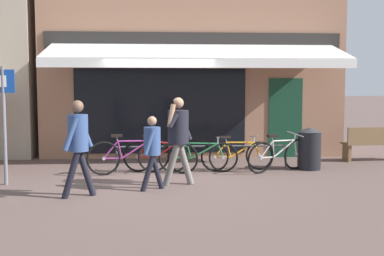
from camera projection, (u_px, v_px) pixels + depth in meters
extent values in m
plane|color=brown|center=(160.00, 179.00, 9.86)|extent=(160.00, 160.00, 0.00)
cube|color=#9E7056|center=(191.00, 64.00, 13.98)|extent=(8.07, 3.00, 5.08)
cube|color=black|center=(161.00, 111.00, 12.52)|extent=(4.44, 0.04, 2.20)
cube|color=#143D28|center=(285.00, 118.00, 12.77)|extent=(0.90, 0.04, 2.10)
cube|color=#282623|center=(195.00, 41.00, 12.42)|extent=(7.67, 0.06, 0.44)
cube|color=white|center=(197.00, 51.00, 11.64)|extent=(7.26, 1.68, 0.50)
cube|color=white|center=(200.00, 63.00, 10.84)|extent=(7.26, 0.03, 0.20)
cylinder|color=#47494F|center=(202.00, 146.00, 10.75)|extent=(3.91, 0.04, 0.04)
cylinder|color=#47494F|center=(117.00, 159.00, 10.64)|extent=(0.04, 0.04, 0.55)
cylinder|color=#47494F|center=(286.00, 158.00, 10.92)|extent=(0.04, 0.04, 0.55)
torus|color=black|center=(154.00, 156.00, 10.55)|extent=(0.73, 0.29, 0.73)
cylinder|color=#9E9EA3|center=(154.00, 156.00, 10.55)|extent=(0.08, 0.08, 0.07)
torus|color=black|center=(104.00, 159.00, 10.18)|extent=(0.73, 0.29, 0.73)
cylinder|color=#9E9EA3|center=(104.00, 159.00, 10.18)|extent=(0.08, 0.08, 0.07)
cylinder|color=#892D7A|center=(135.00, 150.00, 10.38)|extent=(0.60, 0.18, 0.39)
cylinder|color=#892D7A|center=(133.00, 141.00, 10.34)|extent=(0.66, 0.22, 0.05)
cylinder|color=#892D7A|center=(120.00, 150.00, 10.27)|extent=(0.12, 0.09, 0.39)
cylinder|color=#892D7A|center=(113.00, 158.00, 10.24)|extent=(0.38, 0.14, 0.05)
cylinder|color=#892D7A|center=(111.00, 150.00, 10.20)|extent=(0.33, 0.10, 0.38)
cylinder|color=#892D7A|center=(151.00, 148.00, 10.50)|extent=(0.15, 0.10, 0.35)
cylinder|color=#9E9EA3|center=(117.00, 139.00, 10.21)|extent=(0.06, 0.05, 0.11)
cube|color=black|center=(116.00, 136.00, 10.20)|extent=(0.26, 0.16, 0.06)
cylinder|color=#9E9EA3|center=(149.00, 138.00, 10.45)|extent=(0.03, 0.04, 0.14)
cylinder|color=#9E9EA3|center=(149.00, 134.00, 10.44)|extent=(0.16, 0.51, 0.06)
torus|color=black|center=(183.00, 158.00, 10.37)|extent=(0.68, 0.27, 0.69)
cylinder|color=#9E9EA3|center=(183.00, 158.00, 10.37)|extent=(0.09, 0.08, 0.07)
torus|color=black|center=(138.00, 157.00, 10.58)|extent=(0.68, 0.27, 0.69)
cylinder|color=#9E9EA3|center=(138.00, 157.00, 10.58)|extent=(0.09, 0.08, 0.07)
cylinder|color=#B21E1E|center=(165.00, 151.00, 10.43)|extent=(0.55, 0.21, 0.37)
cylinder|color=#B21E1E|center=(163.00, 143.00, 10.41)|extent=(0.61, 0.21, 0.05)
cylinder|color=#B21E1E|center=(151.00, 150.00, 10.49)|extent=(0.11, 0.03, 0.36)
cylinder|color=#B21E1E|center=(145.00, 157.00, 10.55)|extent=(0.35, 0.13, 0.05)
cylinder|color=#B21E1E|center=(144.00, 149.00, 10.53)|extent=(0.30, 0.14, 0.36)
cylinder|color=#B21E1E|center=(180.00, 151.00, 10.36)|extent=(0.15, 0.05, 0.33)
cylinder|color=#9E9EA3|center=(149.00, 140.00, 10.47)|extent=(0.06, 0.03, 0.11)
cube|color=black|center=(148.00, 136.00, 10.46)|extent=(0.26, 0.17, 0.06)
cylinder|color=#9E9EA3|center=(177.00, 140.00, 10.33)|extent=(0.03, 0.04, 0.14)
cylinder|color=#9E9EA3|center=(177.00, 137.00, 10.32)|extent=(0.17, 0.51, 0.06)
torus|color=black|center=(223.00, 157.00, 10.61)|extent=(0.65, 0.13, 0.65)
cylinder|color=#9E9EA3|center=(223.00, 157.00, 10.61)|extent=(0.07, 0.07, 0.08)
torus|color=black|center=(173.00, 158.00, 10.55)|extent=(0.65, 0.13, 0.65)
cylinder|color=#9E9EA3|center=(173.00, 158.00, 10.55)|extent=(0.07, 0.07, 0.08)
cylinder|color=#23703D|center=(204.00, 151.00, 10.59)|extent=(0.62, 0.06, 0.35)
cylinder|color=#23703D|center=(202.00, 143.00, 10.59)|extent=(0.68, 0.05, 0.05)
cylinder|color=#23703D|center=(189.00, 151.00, 10.58)|extent=(0.13, 0.08, 0.34)
cylinder|color=#23703D|center=(182.00, 158.00, 10.56)|extent=(0.39, 0.04, 0.05)
cylinder|color=#23703D|center=(180.00, 150.00, 10.57)|extent=(0.33, 0.06, 0.34)
cylinder|color=#23703D|center=(221.00, 150.00, 10.61)|extent=(0.16, 0.08, 0.32)
cylinder|color=#9E9EA3|center=(186.00, 141.00, 10.58)|extent=(0.06, 0.04, 0.11)
cube|color=black|center=(186.00, 138.00, 10.58)|extent=(0.24, 0.11, 0.06)
cylinder|color=#9E9EA3|center=(218.00, 140.00, 10.61)|extent=(0.03, 0.04, 0.14)
cylinder|color=#9E9EA3|center=(218.00, 137.00, 10.61)|extent=(0.03, 0.52, 0.08)
torus|color=black|center=(259.00, 156.00, 10.92)|extent=(0.66, 0.22, 0.65)
cylinder|color=#9E9EA3|center=(259.00, 156.00, 10.92)|extent=(0.08, 0.08, 0.08)
torus|color=black|center=(215.00, 157.00, 10.72)|extent=(0.66, 0.22, 0.65)
cylinder|color=#9E9EA3|center=(215.00, 157.00, 10.72)|extent=(0.08, 0.08, 0.08)
cylinder|color=orange|center=(242.00, 150.00, 10.85)|extent=(0.58, 0.15, 0.34)
cylinder|color=orange|center=(240.00, 142.00, 10.85)|extent=(0.64, 0.11, 0.05)
cylinder|color=orange|center=(229.00, 150.00, 10.79)|extent=(0.13, 0.08, 0.34)
cylinder|color=orange|center=(223.00, 157.00, 10.75)|extent=(0.37, 0.08, 0.05)
cylinder|color=orange|center=(221.00, 150.00, 10.75)|extent=(0.31, 0.12, 0.34)
cylinder|color=orange|center=(257.00, 149.00, 10.91)|extent=(0.16, 0.07, 0.31)
cylinder|color=#9E9EA3|center=(226.00, 140.00, 10.79)|extent=(0.06, 0.04, 0.11)
cube|color=black|center=(225.00, 137.00, 10.79)|extent=(0.25, 0.13, 0.06)
cylinder|color=#9E9EA3|center=(254.00, 139.00, 10.92)|extent=(0.03, 0.05, 0.14)
cylinder|color=#9E9EA3|center=(254.00, 136.00, 10.92)|extent=(0.09, 0.52, 0.10)
torus|color=black|center=(296.00, 154.00, 10.90)|extent=(0.70, 0.46, 0.71)
cylinder|color=#9E9EA3|center=(296.00, 154.00, 10.90)|extent=(0.09, 0.09, 0.08)
torus|color=black|center=(261.00, 158.00, 10.36)|extent=(0.70, 0.46, 0.71)
cylinder|color=#9E9EA3|center=(261.00, 158.00, 10.36)|extent=(0.09, 0.09, 0.08)
cylinder|color=#BCB7B2|center=(284.00, 149.00, 10.66)|extent=(0.55, 0.25, 0.38)
cylinder|color=#BCB7B2|center=(284.00, 141.00, 10.60)|extent=(0.58, 0.33, 0.05)
cylinder|color=#BCB7B2|center=(273.00, 149.00, 10.49)|extent=(0.09, 0.13, 0.38)
cylinder|color=#BCB7B2|center=(267.00, 157.00, 10.46)|extent=(0.34, 0.20, 0.05)
cylinder|color=#BCB7B2|center=(267.00, 149.00, 10.40)|extent=(0.31, 0.13, 0.37)
cylinder|color=#BCB7B2|center=(295.00, 147.00, 10.84)|extent=(0.13, 0.14, 0.34)
cylinder|color=#9E9EA3|center=(272.00, 139.00, 10.42)|extent=(0.05, 0.06, 0.11)
cube|color=black|center=(272.00, 136.00, 10.39)|extent=(0.26, 0.20, 0.06)
cylinder|color=#9E9EA3|center=(295.00, 137.00, 10.76)|extent=(0.04, 0.05, 0.14)
cylinder|color=#9E9EA3|center=(295.00, 134.00, 10.74)|extent=(0.26, 0.47, 0.10)
cylinder|color=slate|center=(171.00, 165.00, 9.09)|extent=(0.37, 0.19, 0.84)
cylinder|color=slate|center=(185.00, 164.00, 9.28)|extent=(0.37, 0.19, 0.84)
cylinder|color=black|center=(178.00, 127.00, 9.12)|extent=(0.47, 0.47, 0.63)
sphere|color=#A87A5B|center=(178.00, 103.00, 9.08)|extent=(0.21, 0.21, 0.21)
cylinder|color=black|center=(185.00, 126.00, 9.34)|extent=(0.30, 0.14, 0.57)
cylinder|color=black|center=(173.00, 120.00, 8.88)|extent=(0.25, 0.18, 0.29)
cylinder|color=#A87A5B|center=(171.00, 116.00, 8.89)|extent=(0.20, 0.22, 0.43)
cube|color=black|center=(173.00, 105.00, 8.92)|extent=(0.03, 0.07, 0.14)
cylinder|color=black|center=(148.00, 173.00, 8.67)|extent=(0.29, 0.14, 0.67)
cylinder|color=black|center=(157.00, 171.00, 8.87)|extent=(0.29, 0.14, 0.67)
cylinder|color=#334C7F|center=(152.00, 141.00, 8.72)|extent=(0.35, 0.35, 0.51)
sphere|color=#A87A5B|center=(152.00, 121.00, 8.69)|extent=(0.17, 0.17, 0.17)
cylinder|color=#334C7F|center=(155.00, 140.00, 8.91)|extent=(0.24, 0.17, 0.46)
cylinder|color=#334C7F|center=(149.00, 142.00, 8.53)|extent=(0.24, 0.17, 0.46)
cylinder|color=black|center=(71.00, 175.00, 8.10)|extent=(0.34, 0.12, 0.82)
cylinder|color=black|center=(86.00, 173.00, 8.31)|extent=(0.34, 0.12, 0.82)
cylinder|color=#334C7F|center=(78.00, 133.00, 8.15)|extent=(0.36, 0.36, 0.63)
sphere|color=brown|center=(77.00, 106.00, 8.11)|extent=(0.21, 0.21, 0.21)
cylinder|color=#334C7F|center=(85.00, 132.00, 8.35)|extent=(0.29, 0.17, 0.56)
cylinder|color=#334C7F|center=(71.00, 134.00, 7.94)|extent=(0.29, 0.17, 0.56)
cylinder|color=black|center=(309.00, 151.00, 10.94)|extent=(0.52, 0.52, 0.85)
cone|color=#33353A|center=(310.00, 130.00, 10.90)|extent=(0.53, 0.53, 0.10)
cylinder|color=slate|center=(4.00, 126.00, 9.16)|extent=(0.07, 0.07, 2.27)
cube|color=#14429E|center=(3.00, 81.00, 9.08)|extent=(0.44, 0.02, 0.44)
cube|color=white|center=(2.00, 81.00, 9.06)|extent=(0.14, 0.01, 0.22)
cube|color=brown|center=(374.00, 143.00, 12.21)|extent=(1.62, 0.53, 0.06)
cube|color=brown|center=(378.00, 135.00, 12.00)|extent=(1.60, 0.15, 0.40)
cube|color=brown|center=(347.00, 152.00, 12.13)|extent=(0.10, 0.36, 0.45)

